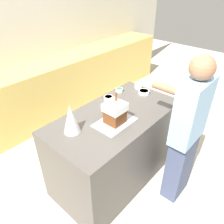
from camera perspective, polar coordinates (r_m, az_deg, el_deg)
The scene contains 13 objects.
ground_plane at distance 2.89m, azimuth 0.78°, elevation -15.96°, with size 12.00×12.00×0.00m, color beige.
wall_back at distance 3.71m, azimuth -25.13°, elevation 16.31°, with size 8.00×0.05×2.60m.
back_cabinet_block at distance 3.72m, azimuth -19.96°, elevation 3.52°, with size 6.00×0.60×0.94m.
kitchen_island at distance 2.56m, azimuth 0.85°, elevation -9.23°, with size 1.49×0.78×0.91m.
baking_tray at distance 2.16m, azimuth 0.74°, elevation -2.69°, with size 0.41×0.28×0.01m.
gingerbread_house at distance 2.10m, azimuth 0.77°, elevation -0.09°, with size 0.19×0.19×0.30m.
decorative_tree at distance 2.00m, azimuth -10.68°, elevation -1.76°, with size 0.16×0.16×0.29m.
candy_bowl_center_rear at distance 2.43m, azimuth 0.40°, elevation 2.27°, with size 0.14×0.14×0.05m.
candy_bowl_behind_tray at distance 2.70m, azimuth 8.33°, elevation 5.23°, with size 0.13×0.13×0.04m.
candy_bowl_beside_tree at distance 2.55m, azimuth -0.94°, elevation 3.76°, with size 0.11×0.11×0.04m.
candy_bowl_near_tray_right at distance 2.83m, azimuth 6.93°, elevation 6.66°, with size 0.10×0.10×0.04m.
candy_bowl_front_corner at distance 2.72m, azimuth 1.92°, elevation 5.82°, with size 0.09×0.09×0.04m.
person at distance 2.26m, azimuth 18.82°, elevation -5.40°, with size 0.43×0.53×1.63m.
Camera 1 is at (-1.45, -1.23, 2.17)m, focal length 35.00 mm.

